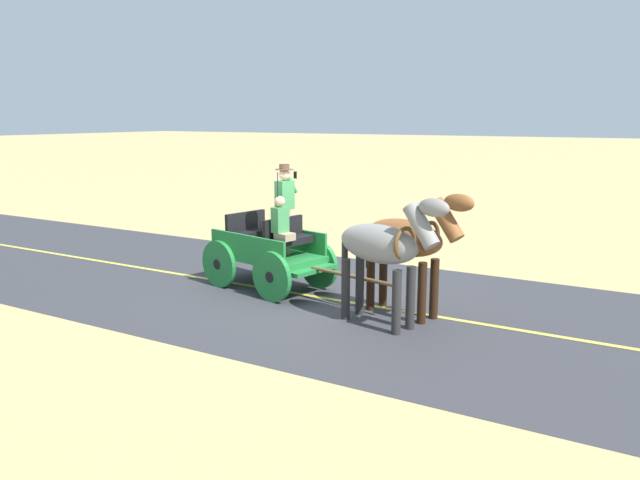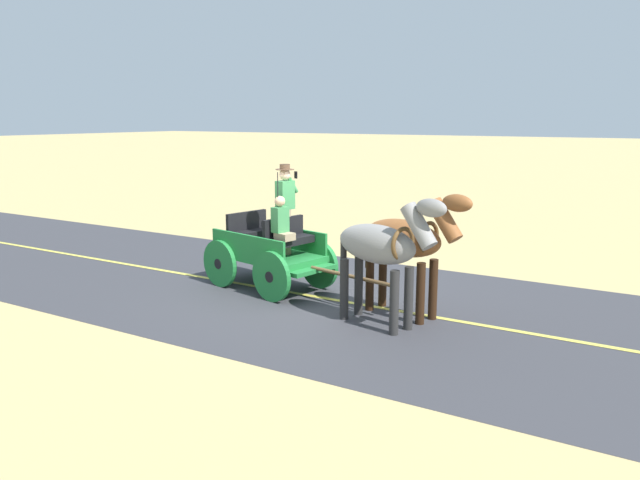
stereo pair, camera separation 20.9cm
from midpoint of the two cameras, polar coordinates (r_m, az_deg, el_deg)
ground_plane at (r=12.26m, az=-1.28°, el=-4.97°), size 200.00×200.00×0.00m
road_surface at (r=12.26m, az=-1.28°, el=-4.95°), size 6.63×160.00×0.01m
road_centre_stripe at (r=12.26m, az=-1.28°, el=-4.93°), size 0.12×160.00×0.00m
horse_drawn_carriage at (r=12.56m, az=-3.92°, el=-0.77°), size 1.89×4.51×2.50m
horse_near_side at (r=10.76m, az=8.48°, el=-0.12°), size 0.90×2.15×2.21m
horse_off_side at (r=10.20m, az=6.22°, el=-0.69°), size 0.94×2.14×2.21m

